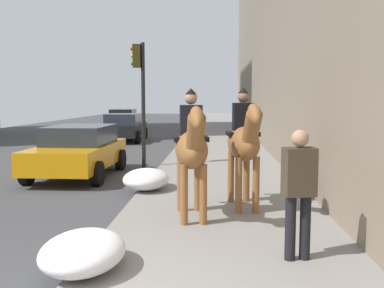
% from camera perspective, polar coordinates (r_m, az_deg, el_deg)
% --- Properties ---
extents(mounted_horse_near, '(2.15, 0.77, 2.27)m').
position_cam_1_polar(mounted_horse_near, '(7.49, -0.05, -0.45)').
color(mounted_horse_near, brown).
rests_on(mounted_horse_near, sidewalk_slab).
extents(mounted_horse_far, '(2.15, 0.74, 2.30)m').
position_cam_1_polar(mounted_horse_far, '(8.28, 6.84, 0.31)').
color(mounted_horse_far, brown).
rests_on(mounted_horse_far, sidewalk_slab).
extents(pedestrian_greeting, '(0.33, 0.44, 1.70)m').
position_cam_1_polar(pedestrian_greeting, '(5.77, 13.82, -5.35)').
color(pedestrian_greeting, black).
rests_on(pedestrian_greeting, sidewalk_slab).
extents(car_near_lane, '(4.09, 2.11, 1.44)m').
position_cam_1_polar(car_near_lane, '(12.76, -14.65, -0.76)').
color(car_near_lane, orange).
rests_on(car_near_lane, ground).
extents(car_mid_lane, '(4.58, 2.22, 1.44)m').
position_cam_1_polar(car_mid_lane, '(32.35, -9.05, 3.33)').
color(car_mid_lane, orange).
rests_on(car_mid_lane, ground).
extents(car_far_lane, '(4.21, 2.10, 1.44)m').
position_cam_1_polar(car_far_lane, '(22.85, -8.93, 2.20)').
color(car_far_lane, black).
rests_on(car_far_lane, ground).
extents(traffic_light_near_curb, '(0.20, 0.44, 3.91)m').
position_cam_1_polar(traffic_light_near_curb, '(13.54, -6.80, 7.64)').
color(traffic_light_near_curb, black).
rests_on(traffic_light_near_curb, ground).
extents(snow_pile_near, '(1.33, 1.02, 0.46)m').
position_cam_1_polar(snow_pile_near, '(5.63, -14.10, -13.53)').
color(snow_pile_near, white).
rests_on(snow_pile_near, sidewalk_slab).
extents(snow_pile_far, '(1.37, 1.06, 0.48)m').
position_cam_1_polar(snow_pile_far, '(10.16, -6.04, -4.58)').
color(snow_pile_far, white).
rests_on(snow_pile_far, sidewalk_slab).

